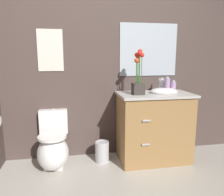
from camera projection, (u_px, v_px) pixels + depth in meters
The scene contains 10 objects.
wall_back at pixel (118, 65), 2.99m from camera, with size 4.10×0.05×2.50m, color #4C3D38.
toilet at pixel (53, 148), 2.73m from camera, with size 0.38×0.59×0.69m.
vanity_cabinet at pixel (154, 126), 2.89m from camera, with size 0.94×0.56×1.08m.
flower_vase at pixel (138, 77), 2.69m from camera, with size 0.14×0.14×0.55m.
soap_bottle at pixel (167, 86), 2.80m from camera, with size 0.07×0.07×0.21m.
lotion_bottle at pixel (173, 87), 2.93m from camera, with size 0.07×0.07×0.15m.
hand_wash_bottle at pixel (162, 86), 2.90m from camera, with size 0.06×0.06×0.19m.
trash_bin at pixel (102, 152), 2.88m from camera, with size 0.18×0.18×0.27m.
wall_poster at pixel (50, 50), 2.77m from camera, with size 0.31×0.01×0.52m, color silver.
wall_mirror at pixel (148, 50), 3.00m from camera, with size 0.80×0.01×0.70m, color #B2BCC6.
Camera 1 is at (-0.42, -1.52, 1.35)m, focal length 35.36 mm.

